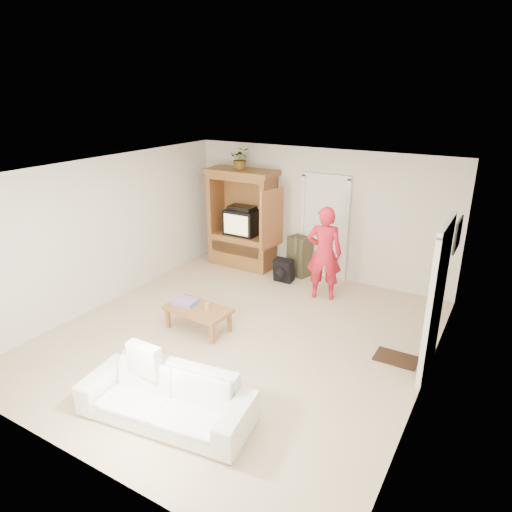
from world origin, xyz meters
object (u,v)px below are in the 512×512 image
at_px(armoire, 243,225).
at_px(coffee_table, 198,311).
at_px(man, 324,253).
at_px(sofa, 166,397).

distance_m(armoire, coffee_table, 3.01).
bearing_deg(coffee_table, man, 62.77).
xyz_separation_m(armoire, sofa, (1.85, -4.69, -0.61)).
bearing_deg(man, armoire, -35.18).
distance_m(armoire, sofa, 5.08).
distance_m(man, coffee_table, 2.53).
distance_m(armoire, man, 2.25).
bearing_deg(man, coffee_table, 41.93).
bearing_deg(man, sofa, 68.14).
xyz_separation_m(man, coffee_table, (-1.25, -2.14, -0.53)).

